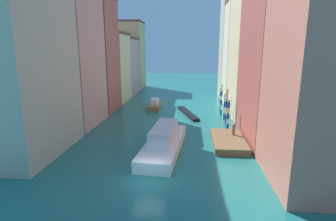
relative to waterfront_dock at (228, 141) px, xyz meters
name	(u,v)px	position (x,y,z in m)	size (l,w,h in m)	color
ground_plane	(171,112)	(-7.57, 15.32, -0.35)	(154.00, 154.00, 0.00)	#1E6B66
building_left_0	(18,51)	(-20.65, -4.17, 9.87)	(7.02, 11.56, 20.42)	#BCB299
building_left_1	(69,51)	(-20.65, 6.55, 9.82)	(7.02, 9.77, 20.32)	tan
building_left_2	(93,55)	(-20.65, 15.68, 9.15)	(7.02, 7.86, 18.99)	#B25147
building_left_3	(109,67)	(-20.65, 24.27, 6.50)	(7.02, 9.00, 13.69)	beige
building_left_4	(122,66)	(-20.65, 33.96, 6.20)	(7.02, 10.31, 13.09)	tan
building_left_5	(130,55)	(-20.65, 43.50, 8.44)	(7.02, 8.49, 17.57)	#DBB77A
building_right_0	(325,73)	(5.50, -8.20, 8.27)	(7.02, 9.12, 17.23)	#C6705B
building_right_1	(281,45)	(5.50, 2.41, 10.48)	(7.02, 12.14, 21.65)	#B25147
building_right_2	(256,44)	(5.50, 13.76, 10.80)	(7.02, 10.69, 22.27)	beige
building_right_3	(244,53)	(5.50, 23.14, 9.29)	(7.02, 7.62, 19.27)	beige
building_right_4	(237,47)	(5.50, 31.08, 10.60)	(7.02, 7.59, 21.88)	#BCB299
waterfront_dock	(228,141)	(0.00, 0.00, 0.00)	(3.51, 7.29, 0.71)	brown
person_on_dock	(234,129)	(0.72, 1.23, 1.01)	(0.36, 0.36, 1.42)	olive
mooring_pole_0	(228,114)	(0.65, 5.65, 1.70)	(0.39, 0.39, 4.00)	#1E479E
mooring_pole_1	(227,106)	(0.82, 8.62, 2.20)	(0.31, 0.31, 5.01)	#1E479E
mooring_pole_2	(225,106)	(0.84, 10.94, 1.70)	(0.34, 0.34, 4.01)	#1E479E
mooring_pole_3	(222,99)	(0.69, 13.88, 2.18)	(0.29, 0.29, 4.97)	#1E479E
mooring_pole_4	(220,98)	(0.93, 17.61, 1.66)	(0.32, 0.32, 3.93)	#1E479E
vaporetto_white	(164,141)	(-7.00, -2.53, 0.62)	(4.34, 12.09, 2.69)	white
gondola_black	(188,113)	(-4.70, 13.77, -0.15)	(3.72, 9.47, 0.40)	black
motorboat_0	(155,105)	(-10.74, 18.16, 0.27)	(2.16, 5.86, 1.70)	olive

